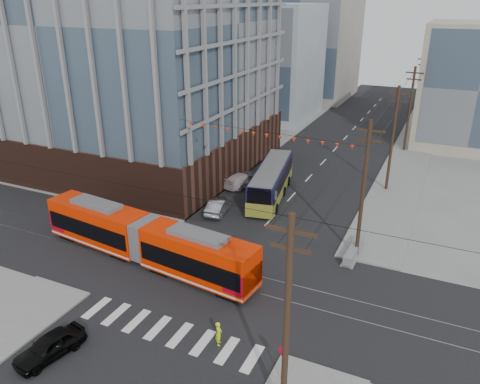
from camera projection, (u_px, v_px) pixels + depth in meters
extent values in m
plane|color=slate|center=(193.00, 305.00, 31.17)|extent=(160.00, 160.00, 0.00)
cube|color=#381E16|center=(123.00, 41.00, 53.43)|extent=(30.00, 25.00, 28.60)
cube|color=#8C99A5|center=(260.00, 61.00, 77.81)|extent=(18.00, 16.00, 18.00)
cube|color=gray|center=(477.00, 86.00, 62.06)|extent=(14.00, 14.00, 16.00)
cube|color=gray|center=(312.00, 45.00, 93.00)|extent=(16.00, 18.00, 20.00)
cylinder|color=black|center=(287.00, 325.00, 20.73)|extent=(0.30, 0.30, 11.00)
cylinder|color=black|center=(421.00, 90.00, 72.63)|extent=(0.30, 0.30, 11.00)
imported|color=black|center=(50.00, 346.00, 26.46)|extent=(2.52, 4.36, 1.39)
imported|color=gray|center=(219.00, 206.00, 44.21)|extent=(2.06, 4.45, 1.41)
imported|color=silver|center=(242.00, 180.00, 50.47)|extent=(3.13, 5.23, 1.42)
imported|color=slate|center=(253.00, 178.00, 51.18)|extent=(3.71, 5.23, 1.32)
imported|color=#E0FF14|center=(219.00, 333.00, 27.34)|extent=(0.56, 0.66, 1.55)
cube|color=gray|center=(354.00, 251.00, 36.92)|extent=(1.11, 4.26, 0.85)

